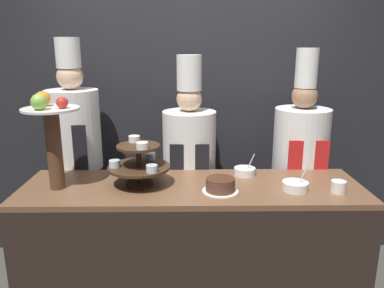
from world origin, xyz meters
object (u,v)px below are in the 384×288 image
(cup_white, at_px, (338,187))
(chef_center_right, at_px, (300,162))
(fruit_pedestal, at_px, (51,130))
(serving_bowl_far, at_px, (245,171))
(serving_bowl_near, at_px, (295,186))
(tiered_stand, at_px, (139,162))
(chef_left, at_px, (76,151))
(cake_round, at_px, (220,185))
(chef_center_left, at_px, (189,163))

(cup_white, distance_m, chef_center_right, 0.64)
(fruit_pedestal, xyz_separation_m, serving_bowl_far, (1.23, 0.24, -0.35))
(serving_bowl_far, bearing_deg, cup_white, -32.11)
(serving_bowl_near, relative_size, serving_bowl_far, 1.05)
(fruit_pedestal, xyz_separation_m, cup_white, (1.75, -0.09, -0.34))
(tiered_stand, xyz_separation_m, serving_bowl_far, (0.71, 0.18, -0.13))
(serving_bowl_near, bearing_deg, chef_left, 158.60)
(cake_round, distance_m, chef_center_right, 0.92)
(fruit_pedestal, bearing_deg, chef_center_right, 17.82)
(cake_round, height_order, chef_center_right, chef_center_right)
(tiered_stand, distance_m, cake_round, 0.54)
(chef_center_left, bearing_deg, cake_round, -73.19)
(chef_left, bearing_deg, cake_round, -30.34)
(fruit_pedestal, distance_m, chef_left, 0.62)
(serving_bowl_near, relative_size, chef_left, 0.09)
(tiered_stand, height_order, chef_center_left, chef_center_left)
(cup_white, bearing_deg, chef_center_left, 144.82)
(tiered_stand, height_order, chef_center_right, chef_center_right)
(tiered_stand, distance_m, fruit_pedestal, 0.57)
(tiered_stand, distance_m, chef_center_left, 0.61)
(fruit_pedestal, bearing_deg, cup_white, -3.06)
(fruit_pedestal, distance_m, cup_white, 1.79)
(cup_white, bearing_deg, chef_left, 160.22)
(serving_bowl_far, distance_m, chef_center_right, 0.57)
(chef_center_left, bearing_deg, chef_left, -180.00)
(serving_bowl_near, height_order, chef_left, chef_left)
(cup_white, bearing_deg, chef_center_right, 94.32)
(cake_round, relative_size, serving_bowl_far, 1.46)
(cup_white, bearing_deg, fruit_pedestal, 176.94)
(serving_bowl_near, distance_m, serving_bowl_far, 0.40)
(cake_round, height_order, chef_center_left, chef_center_left)
(cake_round, xyz_separation_m, serving_bowl_near, (0.47, 0.02, -0.01))
(fruit_pedestal, distance_m, chef_center_left, 1.08)
(serving_bowl_far, bearing_deg, chef_center_right, 33.19)
(tiered_stand, xyz_separation_m, chef_center_left, (0.32, 0.49, -0.17))
(cake_round, relative_size, chef_left, 0.12)
(cup_white, height_order, serving_bowl_far, serving_bowl_far)
(serving_bowl_far, height_order, chef_center_right, chef_center_right)
(fruit_pedestal, height_order, chef_left, chef_left)
(chef_center_left, bearing_deg, cup_white, -35.18)
(chef_center_left, xyz_separation_m, chef_center_right, (0.86, 0.00, 0.01))
(cake_round, bearing_deg, cup_white, -1.62)
(chef_left, bearing_deg, tiered_stand, -42.02)
(fruit_pedestal, relative_size, cup_white, 6.73)
(fruit_pedestal, distance_m, serving_bowl_far, 1.30)
(chef_left, bearing_deg, chef_center_left, 0.00)
(fruit_pedestal, height_order, cake_round, fruit_pedestal)
(chef_center_left, bearing_deg, chef_center_right, 0.00)
(cake_round, height_order, serving_bowl_far, serving_bowl_far)
(cake_round, bearing_deg, tiered_stand, 166.07)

